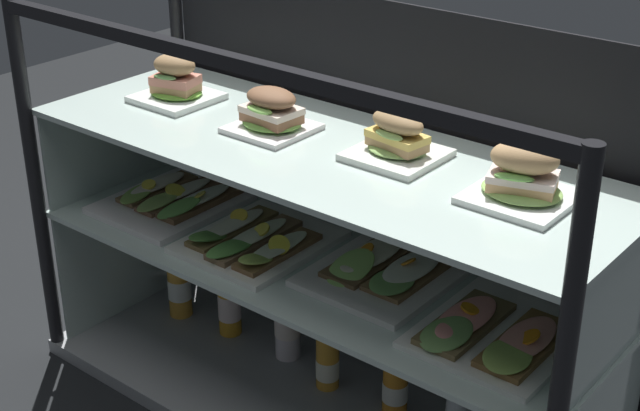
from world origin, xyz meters
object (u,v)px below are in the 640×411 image
(open_sandwich_tray_right_of_center, at_px, (495,333))
(juice_bottle_front_middle, at_px, (328,361))
(open_sandwich_tray_mid_left, at_px, (173,200))
(open_sandwich_tray_far_left, at_px, (386,270))
(open_sandwich_tray_far_right, at_px, (254,241))
(plated_roll_sandwich_near_right_corner, at_px, (523,179))
(plated_roll_sandwich_near_left_corner, at_px, (271,114))
(juice_bottle_tucked_behind, at_px, (179,286))
(juice_bottle_back_center, at_px, (395,383))
(juice_bottle_front_right_end, at_px, (287,324))
(plated_roll_sandwich_center, at_px, (176,84))
(plated_roll_sandwich_mid_left, at_px, (397,142))
(juice_bottle_near_post, at_px, (229,300))

(open_sandwich_tray_right_of_center, relative_size, juice_bottle_front_middle, 1.82)
(open_sandwich_tray_mid_left, xyz_separation_m, open_sandwich_tray_far_left, (0.64, 0.05, -0.00))
(open_sandwich_tray_far_right, bearing_deg, open_sandwich_tray_far_left, 14.43)
(open_sandwich_tray_far_left, distance_m, open_sandwich_tray_right_of_center, 0.33)
(plated_roll_sandwich_near_right_corner, bearing_deg, plated_roll_sandwich_near_left_corner, -177.68)
(juice_bottle_tucked_behind, bearing_deg, open_sandwich_tray_mid_left, -41.04)
(juice_bottle_front_middle, bearing_deg, open_sandwich_tray_far_right, -145.48)
(juice_bottle_back_center, bearing_deg, open_sandwich_tray_far_left, -112.95)
(juice_bottle_back_center, bearing_deg, juice_bottle_front_right_end, 177.10)
(plated_roll_sandwich_center, xyz_separation_m, open_sandwich_tray_right_of_center, (0.96, -0.06, -0.31))
(plated_roll_sandwich_near_right_corner, height_order, juice_bottle_back_center, plated_roll_sandwich_near_right_corner)
(juice_bottle_front_middle, bearing_deg, plated_roll_sandwich_near_right_corner, -1.23)
(open_sandwich_tray_right_of_center, bearing_deg, plated_roll_sandwich_mid_left, 162.49)
(open_sandwich_tray_right_of_center, height_order, juice_bottle_front_middle, open_sandwich_tray_right_of_center)
(open_sandwich_tray_far_left, xyz_separation_m, juice_bottle_front_right_end, (-0.34, 0.05, -0.31))
(plated_roll_sandwich_near_left_corner, bearing_deg, juice_bottle_back_center, 9.40)
(open_sandwich_tray_right_of_center, bearing_deg, juice_bottle_back_center, 160.28)
(juice_bottle_front_middle, bearing_deg, juice_bottle_near_post, 176.40)
(plated_roll_sandwich_near_right_corner, xyz_separation_m, juice_bottle_front_middle, (-0.49, 0.01, -0.64))
(juice_bottle_near_post, height_order, juice_bottle_front_right_end, juice_bottle_near_post)
(open_sandwich_tray_far_left, bearing_deg, plated_roll_sandwich_near_right_corner, 1.11)
(open_sandwich_tray_mid_left, bearing_deg, juice_bottle_tucked_behind, 138.96)
(juice_bottle_front_middle, bearing_deg, plated_roll_sandwich_mid_left, 3.74)
(open_sandwich_tray_mid_left, height_order, juice_bottle_near_post, open_sandwich_tray_mid_left)
(open_sandwich_tray_far_left, height_order, open_sandwich_tray_right_of_center, open_sandwich_tray_far_left)
(juice_bottle_back_center, bearing_deg, open_sandwich_tray_right_of_center, -19.72)
(open_sandwich_tray_far_right, relative_size, juice_bottle_front_middle, 1.81)
(plated_roll_sandwich_near_right_corner, bearing_deg, plated_roll_sandwich_mid_left, 175.93)
(plated_roll_sandwich_mid_left, relative_size, juice_bottle_back_center, 0.85)
(juice_bottle_near_post, bearing_deg, plated_roll_sandwich_center, -153.18)
(plated_roll_sandwich_mid_left, distance_m, open_sandwich_tray_mid_left, 0.71)
(open_sandwich_tray_mid_left, distance_m, juice_bottle_front_middle, 0.58)
(plated_roll_sandwich_center, relative_size, plated_roll_sandwich_near_left_corner, 1.04)
(open_sandwich_tray_far_right, relative_size, juice_bottle_back_center, 1.57)
(juice_bottle_near_post, bearing_deg, juice_bottle_front_right_end, 4.22)
(plated_roll_sandwich_near_right_corner, bearing_deg, open_sandwich_tray_far_left, -178.89)
(plated_roll_sandwich_center, distance_m, open_sandwich_tray_mid_left, 0.31)
(open_sandwich_tray_mid_left, bearing_deg, open_sandwich_tray_right_of_center, -1.53)
(plated_roll_sandwich_near_left_corner, height_order, open_sandwich_tray_mid_left, plated_roll_sandwich_near_left_corner)
(plated_roll_sandwich_near_right_corner, relative_size, juice_bottle_back_center, 0.89)
(open_sandwich_tray_right_of_center, relative_size, juice_bottle_near_post, 1.34)
(plated_roll_sandwich_near_right_corner, distance_m, juice_bottle_front_middle, 0.81)
(plated_roll_sandwich_near_left_corner, xyz_separation_m, open_sandwich_tray_far_right, (-0.01, -0.06, -0.30))
(open_sandwich_tray_mid_left, height_order, juice_bottle_tucked_behind, open_sandwich_tray_mid_left)
(juice_bottle_tucked_behind, distance_m, juice_bottle_front_middle, 0.54)
(plated_roll_sandwich_near_right_corner, distance_m, juice_bottle_near_post, 1.05)
(plated_roll_sandwich_near_left_corner, bearing_deg, juice_bottle_front_middle, 14.49)
(open_sandwich_tray_far_left, height_order, juice_bottle_near_post, open_sandwich_tray_far_left)
(plated_roll_sandwich_center, height_order, juice_bottle_near_post, plated_roll_sandwich_center)
(plated_roll_sandwich_near_right_corner, bearing_deg, juice_bottle_front_middle, 178.77)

